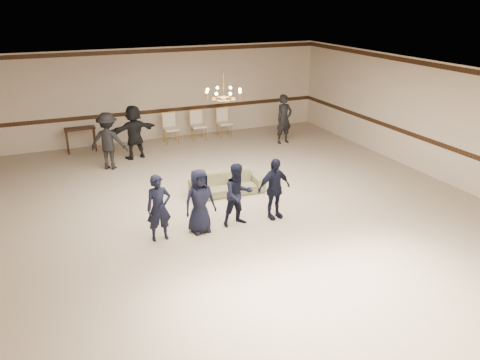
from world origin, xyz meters
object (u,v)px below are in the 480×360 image
(boy_b, at_px, (200,201))
(settee, at_px, (227,183))
(banquet_chair_mid, at_px, (198,126))
(adult_mid, at_px, (134,132))
(banquet_chair_right, at_px, (224,123))
(adult_right, at_px, (284,119))
(boy_a, at_px, (159,208))
(boy_c, at_px, (238,195))
(chandelier, at_px, (224,85))
(boy_d, at_px, (274,189))
(adult_left, at_px, (108,141))
(banquet_chair_left, at_px, (171,129))
(console_table, at_px, (81,140))

(boy_b, distance_m, settee, 2.29)
(banquet_chair_mid, bearing_deg, adult_mid, -155.61)
(banquet_chair_right, bearing_deg, adult_right, -46.65)
(boy_a, distance_m, boy_c, 1.80)
(chandelier, distance_m, boy_a, 3.38)
(boy_d, xyz_separation_m, banquet_chair_mid, (0.47, 6.83, -0.21))
(chandelier, xyz_separation_m, boy_d, (0.61, -1.56, -2.15))
(boy_d, height_order, banquet_chair_right, boy_d)
(settee, bearing_deg, adult_left, 131.04)
(chandelier, distance_m, adult_left, 4.59)
(banquet_chair_mid, bearing_deg, boy_a, -115.56)
(boy_c, distance_m, banquet_chair_right, 7.24)
(boy_d, bearing_deg, boy_a, 174.32)
(chandelier, bearing_deg, banquet_chair_right, 68.51)
(boy_a, relative_size, banquet_chair_mid, 1.41)
(adult_right, distance_m, banquet_chair_mid, 3.05)
(boy_a, height_order, boy_b, same)
(settee, bearing_deg, banquet_chair_left, 93.84)
(boy_b, bearing_deg, banquet_chair_mid, 66.36)
(banquet_chair_right, relative_size, console_table, 1.06)
(console_table, bearing_deg, banquet_chair_right, -2.81)
(banquet_chair_left, bearing_deg, boy_a, -107.81)
(boy_c, distance_m, console_table, 7.52)
(boy_c, height_order, settee, boy_c)
(adult_right, distance_m, console_table, 6.85)
(banquet_chair_left, bearing_deg, boy_b, -100.72)
(boy_b, bearing_deg, adult_left, 97.57)
(boy_a, xyz_separation_m, adult_left, (-0.23, 4.96, 0.13))
(settee, distance_m, banquet_chair_right, 5.39)
(boy_b, distance_m, banquet_chair_right, 7.58)
(adult_mid, distance_m, console_table, 2.08)
(boy_a, relative_size, boy_c, 1.00)
(chandelier, distance_m, console_table, 6.68)
(banquet_chair_left, bearing_deg, chandelier, -91.02)
(chandelier, xyz_separation_m, banquet_chair_right, (2.08, 5.27, -2.36))
(chandelier, height_order, boy_b, chandelier)
(adult_mid, bearing_deg, settee, 100.36)
(boy_c, distance_m, banquet_chair_left, 6.85)
(chandelier, height_order, boy_a, chandelier)
(boy_a, xyz_separation_m, adult_mid, (0.67, 5.66, 0.13))
(chandelier, distance_m, adult_right, 5.60)
(boy_a, height_order, adult_mid, adult_mid)
(adult_right, bearing_deg, adult_left, 174.58)
(adult_left, relative_size, banquet_chair_left, 1.66)
(adult_right, bearing_deg, settee, -143.74)
(adult_left, bearing_deg, chandelier, 152.79)
(boy_d, bearing_deg, banquet_chair_left, 88.75)
(chandelier, xyz_separation_m, banquet_chair_left, (0.08, 5.27, -2.36))
(adult_left, distance_m, adult_mid, 1.14)
(boy_d, distance_m, adult_right, 6.10)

